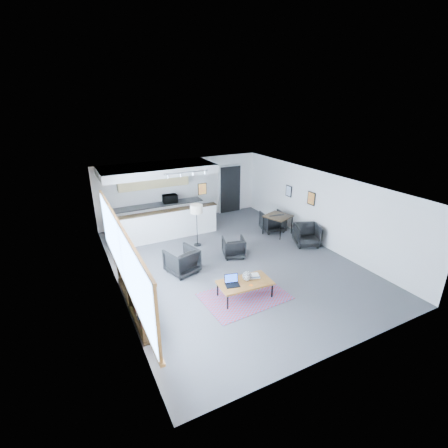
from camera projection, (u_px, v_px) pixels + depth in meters
name	position (u px, v px, depth m)	size (l,w,h in m)	color
room	(232.00, 225.00, 9.95)	(7.02, 9.02, 2.62)	#48484A
window	(122.00, 256.00, 7.68)	(0.10, 5.95, 1.66)	#8CBFFF
console	(135.00, 297.00, 8.04)	(0.35, 3.00, 0.80)	black
kitchenette	(159.00, 197.00, 12.48)	(4.20, 1.96, 2.60)	white
doorway	(230.00, 189.00, 14.67)	(1.10, 0.12, 2.15)	black
track_light	(187.00, 173.00, 11.07)	(1.60, 0.07, 0.15)	silver
wall_art_lower	(311.00, 198.00, 11.67)	(0.03, 0.38, 0.48)	black
wall_art_upper	(289.00, 191.00, 12.76)	(0.03, 0.34, 0.44)	black
kilim_rug	(245.00, 296.00, 8.64)	(2.28, 1.62, 0.01)	#63334D
coffee_table	(245.00, 283.00, 8.49)	(1.44, 0.83, 0.46)	brown
laptop	(232.00, 282.00, 8.34)	(0.42, 0.37, 0.26)	black
ceramic_pot	(247.00, 276.00, 8.50)	(0.25, 0.25, 0.25)	gray
book_stack	(254.00, 276.00, 8.68)	(0.34, 0.30, 0.09)	silver
coaster	(251.00, 285.00, 8.31)	(0.11, 0.11, 0.01)	#E5590C
armchair_left	(182.00, 260.00, 9.68)	(0.83, 0.78, 0.86)	black
armchair_right	(234.00, 246.00, 10.71)	(0.70, 0.65, 0.72)	black
floor_lamp	(196.00, 210.00, 11.15)	(0.50, 0.50, 1.52)	black
dining_table	(278.00, 217.00, 12.35)	(1.14, 1.14, 0.75)	black
dining_chair_near	(307.00, 236.00, 11.51)	(0.70, 0.66, 0.72)	black
dining_chair_far	(273.00, 222.00, 12.77)	(0.70, 0.66, 0.72)	black
microwave	(170.00, 198.00, 13.19)	(0.58, 0.32, 0.39)	black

